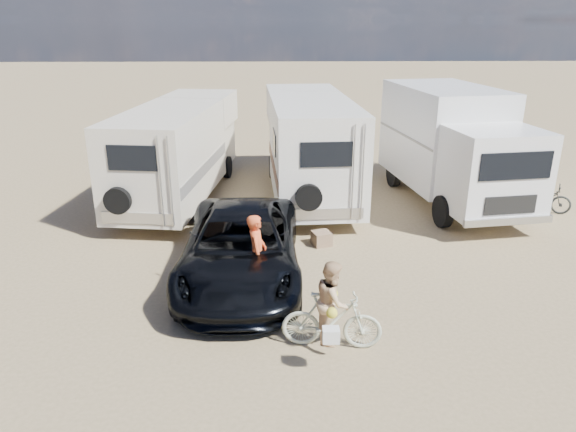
{
  "coord_description": "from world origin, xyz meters",
  "views": [
    {
      "loc": [
        -1.48,
        -9.98,
        5.7
      ],
      "look_at": [
        -1.16,
        1.86,
        1.3
      ],
      "focal_mm": 33.0,
      "sensor_mm": 36.0,
      "label": 1
    }
  ],
  "objects_px": {
    "bike_woman": "(332,321)",
    "bike_man": "(257,276)",
    "bike_parked": "(541,198)",
    "rv_left": "(180,152)",
    "box_truck": "(455,148)",
    "rv_main": "(309,148)",
    "dark_suv": "(241,247)",
    "crate": "(322,238)",
    "cooler": "(270,231)",
    "rider_man": "(257,260)",
    "rider_woman": "(332,310)"
  },
  "relations": [
    {
      "from": "bike_man",
      "to": "crate",
      "type": "xyz_separation_m",
      "value": [
        1.64,
        2.75,
        -0.28
      ]
    },
    {
      "from": "dark_suv",
      "to": "bike_parked",
      "type": "distance_m",
      "value": 10.16
    },
    {
      "from": "rv_main",
      "to": "rider_woman",
      "type": "relative_size",
      "value": 4.96
    },
    {
      "from": "bike_parked",
      "to": "cooler",
      "type": "bearing_deg",
      "value": 128.61
    },
    {
      "from": "rv_left",
      "to": "bike_man",
      "type": "xyz_separation_m",
      "value": [
        2.77,
        -7.05,
        -1.09
      ]
    },
    {
      "from": "rv_left",
      "to": "bike_parked",
      "type": "xyz_separation_m",
      "value": [
        11.54,
        -1.83,
        -1.1
      ]
    },
    {
      "from": "box_truck",
      "to": "bike_parked",
      "type": "bearing_deg",
      "value": -28.51
    },
    {
      "from": "bike_man",
      "to": "bike_parked",
      "type": "distance_m",
      "value": 10.21
    },
    {
      "from": "box_truck",
      "to": "crate",
      "type": "xyz_separation_m",
      "value": [
        -4.55,
        -3.43,
        -1.65
      ]
    },
    {
      "from": "bike_parked",
      "to": "rv_left",
      "type": "bearing_deg",
      "value": 106.5
    },
    {
      "from": "box_truck",
      "to": "rider_man",
      "type": "relative_size",
      "value": 3.99
    },
    {
      "from": "bike_man",
      "to": "rider_man",
      "type": "height_order",
      "value": "rider_man"
    },
    {
      "from": "rider_man",
      "to": "crate",
      "type": "bearing_deg",
      "value": -29.64
    },
    {
      "from": "bike_man",
      "to": "box_truck",
      "type": "bearing_deg",
      "value": -43.88
    },
    {
      "from": "bike_man",
      "to": "rider_woman",
      "type": "distance_m",
      "value": 2.45
    },
    {
      "from": "rv_main",
      "to": "bike_parked",
      "type": "xyz_separation_m",
      "value": [
        7.21,
        -1.84,
        -1.21
      ]
    },
    {
      "from": "rv_main",
      "to": "dark_suv",
      "type": "bearing_deg",
      "value": -110.44
    },
    {
      "from": "rv_main",
      "to": "bike_man",
      "type": "xyz_separation_m",
      "value": [
        -1.56,
        -7.06,
        -1.2
      ]
    },
    {
      "from": "rider_woman",
      "to": "bike_parked",
      "type": "relative_size",
      "value": 0.89
    },
    {
      "from": "rider_man",
      "to": "bike_parked",
      "type": "relative_size",
      "value": 0.98
    },
    {
      "from": "dark_suv",
      "to": "crate",
      "type": "bearing_deg",
      "value": 43.49
    },
    {
      "from": "bike_woman",
      "to": "rider_woman",
      "type": "relative_size",
      "value": 1.18
    },
    {
      "from": "bike_man",
      "to": "bike_woman",
      "type": "distance_m",
      "value": 2.43
    },
    {
      "from": "rider_woman",
      "to": "cooler",
      "type": "bearing_deg",
      "value": 19.79
    },
    {
      "from": "bike_parked",
      "to": "bike_woman",
      "type": "bearing_deg",
      "value": 159.9
    },
    {
      "from": "bike_woman",
      "to": "crate",
      "type": "distance_m",
      "value": 4.75
    },
    {
      "from": "crate",
      "to": "dark_suv",
      "type": "bearing_deg",
      "value": -136.88
    },
    {
      "from": "dark_suv",
      "to": "cooler",
      "type": "bearing_deg",
      "value": 75.09
    },
    {
      "from": "rv_main",
      "to": "bike_woman",
      "type": "distance_m",
      "value": 9.11
    },
    {
      "from": "rv_left",
      "to": "crate",
      "type": "xyz_separation_m",
      "value": [
        4.41,
        -4.3,
        -1.37
      ]
    },
    {
      "from": "box_truck",
      "to": "rider_man",
      "type": "height_order",
      "value": "box_truck"
    },
    {
      "from": "bike_man",
      "to": "bike_parked",
      "type": "height_order",
      "value": "bike_man"
    },
    {
      "from": "dark_suv",
      "to": "crate",
      "type": "height_order",
      "value": "dark_suv"
    },
    {
      "from": "rv_main",
      "to": "bike_parked",
      "type": "relative_size",
      "value": 4.42
    },
    {
      "from": "rv_left",
      "to": "rv_main",
      "type": "bearing_deg",
      "value": 7.16
    },
    {
      "from": "rider_man",
      "to": "crate",
      "type": "height_order",
      "value": "rider_man"
    },
    {
      "from": "rv_main",
      "to": "bike_parked",
      "type": "bearing_deg",
      "value": -17.24
    },
    {
      "from": "bike_woman",
      "to": "bike_man",
      "type": "bearing_deg",
      "value": 42.84
    },
    {
      "from": "rv_left",
      "to": "bike_man",
      "type": "height_order",
      "value": "rv_left"
    },
    {
      "from": "bike_woman",
      "to": "cooler",
      "type": "height_order",
      "value": "bike_woman"
    },
    {
      "from": "bike_parked",
      "to": "cooler",
      "type": "height_order",
      "value": "bike_parked"
    },
    {
      "from": "rv_main",
      "to": "rv_left",
      "type": "distance_m",
      "value": 4.33
    },
    {
      "from": "bike_parked",
      "to": "crate",
      "type": "distance_m",
      "value": 7.55
    },
    {
      "from": "rv_main",
      "to": "rider_woman",
      "type": "distance_m",
      "value": 9.08
    },
    {
      "from": "rider_woman",
      "to": "box_truck",
      "type": "bearing_deg",
      "value": -22.99
    },
    {
      "from": "dark_suv",
      "to": "rider_woman",
      "type": "relative_size",
      "value": 3.7
    },
    {
      "from": "rider_man",
      "to": "cooler",
      "type": "xyz_separation_m",
      "value": [
        0.26,
        3.24,
        -0.64
      ]
    },
    {
      "from": "rv_main",
      "to": "cooler",
      "type": "bearing_deg",
      "value": -111.81
    },
    {
      "from": "rv_left",
      "to": "dark_suv",
      "type": "bearing_deg",
      "value": -61.97
    },
    {
      "from": "bike_parked",
      "to": "box_truck",
      "type": "bearing_deg",
      "value": 94.95
    }
  ]
}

